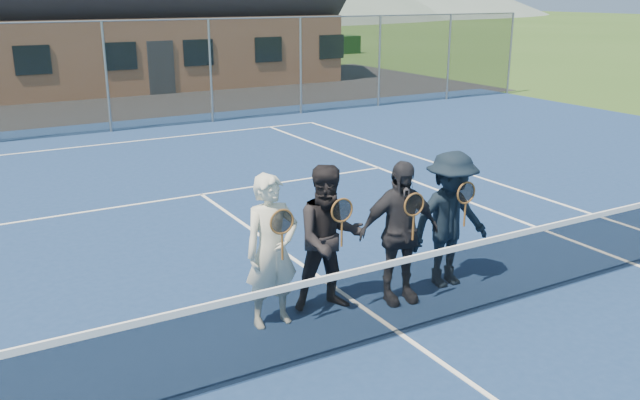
% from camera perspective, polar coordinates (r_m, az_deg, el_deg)
% --- Properties ---
extents(ground, '(220.00, 220.00, 0.00)m').
position_cam_1_polar(ground, '(26.09, -20.50, 7.80)').
color(ground, '#2F4D1B').
rests_on(ground, ground).
extents(court_surface, '(30.00, 30.00, 0.02)m').
position_cam_1_polar(court_surface, '(7.85, 6.89, -11.30)').
color(court_surface, navy).
rests_on(court_surface, ground).
extents(hedge_row, '(40.00, 1.20, 1.10)m').
position_cam_1_polar(hedge_row, '(37.85, -23.86, 10.84)').
color(hedge_row, black).
rests_on(hedge_row, ground).
extents(court_markings, '(11.03, 23.83, 0.01)m').
position_cam_1_polar(court_markings, '(7.84, 6.90, -11.20)').
color(court_markings, white).
rests_on(court_markings, court_surface).
extents(tennis_net, '(11.68, 0.08, 1.10)m').
position_cam_1_polar(tennis_net, '(7.61, 7.04, -7.79)').
color(tennis_net, slate).
rests_on(tennis_net, ground).
extents(perimeter_fence, '(30.07, 0.07, 3.02)m').
position_cam_1_polar(perimeter_fence, '(19.56, -17.54, 9.85)').
color(perimeter_fence, slate).
rests_on(perimeter_fence, ground).
extents(player_a, '(0.66, 0.50, 1.80)m').
position_cam_1_polar(player_a, '(7.70, -4.09, -4.30)').
color(player_a, beige).
rests_on(player_a, court_surface).
extents(player_b, '(1.01, 0.87, 1.80)m').
position_cam_1_polar(player_b, '(8.06, 0.82, -3.26)').
color(player_b, black).
rests_on(player_b, court_surface).
extents(player_c, '(1.11, 0.61, 1.80)m').
position_cam_1_polar(player_c, '(8.32, 6.68, -2.72)').
color(player_c, '#232328').
rests_on(player_c, court_surface).
extents(player_d, '(1.19, 0.71, 1.80)m').
position_cam_1_polar(player_d, '(8.88, 10.88, -1.63)').
color(player_d, black).
rests_on(player_d, court_surface).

